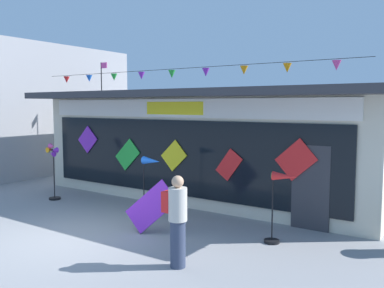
# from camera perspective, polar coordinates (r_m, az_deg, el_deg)

# --- Properties ---
(ground_plane) EXTENTS (80.00, 80.00, 0.00)m
(ground_plane) POSITION_cam_1_polar(r_m,az_deg,el_deg) (9.62, -16.65, -12.48)
(ground_plane) COLOR gray
(kite_shop_building) EXTENTS (11.36, 5.26, 4.73)m
(kite_shop_building) POSITION_cam_1_polar(r_m,az_deg,el_deg) (13.40, 2.97, 0.22)
(kite_shop_building) COLOR beige
(kite_shop_building) RESTS_ON ground_plane
(wind_spinner_far_left) EXTENTS (0.41, 0.36, 1.76)m
(wind_spinner_far_left) POSITION_cam_1_polar(r_m,az_deg,el_deg) (13.26, -18.92, -2.57)
(wind_spinner_far_left) COLOR black
(wind_spinner_far_left) RESTS_ON ground_plane
(wind_spinner_left) EXTENTS (0.72, 0.37, 1.61)m
(wind_spinner_left) POSITION_cam_1_polar(r_m,az_deg,el_deg) (10.51, -6.03, -4.53)
(wind_spinner_left) COLOR black
(wind_spinner_left) RESTS_ON ground_plane
(wind_spinner_center_left) EXTENTS (0.69, 0.33, 1.55)m
(wind_spinner_center_left) POSITION_cam_1_polar(r_m,az_deg,el_deg) (8.74, 12.30, -6.92)
(wind_spinner_center_left) COLOR black
(wind_spinner_center_left) RESTS_ON ground_plane
(person_near_camera) EXTENTS (0.45, 0.34, 1.68)m
(person_near_camera) POSITION_cam_1_polar(r_m,az_deg,el_deg) (7.43, -2.13, -10.46)
(person_near_camera) COLOR #333D56
(person_near_camera) RESTS_ON ground_plane
(display_kite_on_ground) EXTENTS (1.24, 0.42, 1.24)m
(display_kite_on_ground) POSITION_cam_1_polar(r_m,az_deg,el_deg) (9.43, -5.72, -8.72)
(display_kite_on_ground) COLOR purple
(display_kite_on_ground) RESTS_ON ground_plane
(neighbour_building) EXTENTS (7.77, 7.90, 5.46)m
(neighbour_building) POSITION_cam_1_polar(r_m,az_deg,el_deg) (21.26, -24.15, 4.47)
(neighbour_building) COLOR #99999E
(neighbour_building) RESTS_ON ground_plane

